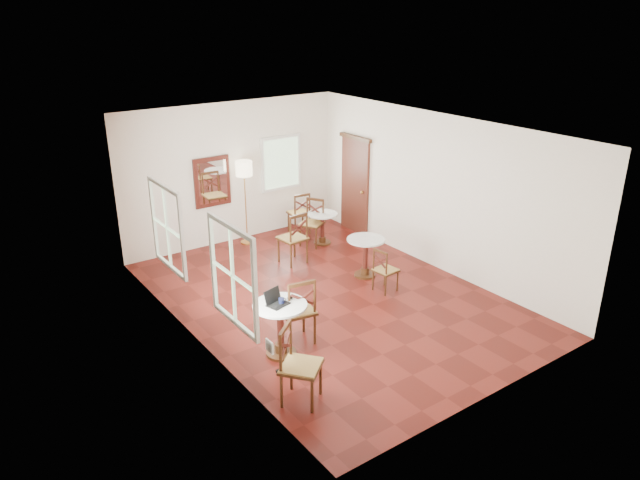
# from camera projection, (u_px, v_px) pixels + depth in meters

# --- Properties ---
(ground) EXTENTS (7.00, 7.00, 0.00)m
(ground) POSITION_uv_depth(u_px,v_px,m) (330.00, 298.00, 10.45)
(ground) COLOR #59150F
(ground) RESTS_ON ground
(room_shell) EXTENTS (5.02, 7.02, 3.01)m
(room_shell) POSITION_uv_depth(u_px,v_px,m) (318.00, 192.00, 9.93)
(room_shell) COLOR white
(room_shell) RESTS_ON ground
(cafe_table_near) EXTENTS (0.78, 0.78, 0.83)m
(cafe_table_near) POSITION_uv_depth(u_px,v_px,m) (280.00, 324.00, 8.57)
(cafe_table_near) COLOR #452511
(cafe_table_near) RESTS_ON ground
(cafe_table_mid) EXTENTS (0.72, 0.72, 0.76)m
(cafe_table_mid) POSITION_uv_depth(u_px,v_px,m) (366.00, 253.00, 11.13)
(cafe_table_mid) COLOR #452511
(cafe_table_mid) RESTS_ON ground
(cafe_table_back) EXTENTS (0.65, 0.65, 0.69)m
(cafe_table_back) POSITION_uv_depth(u_px,v_px,m) (322.00, 225.00, 12.70)
(cafe_table_back) COLOR #452511
(cafe_table_back) RESTS_ON ground
(chair_near_a) EXTENTS (0.58, 0.58, 1.08)m
(chair_near_a) POSITION_uv_depth(u_px,v_px,m) (297.00, 310.00, 8.89)
(chair_near_a) COLOR #452511
(chair_near_a) RESTS_ON ground
(chair_near_b) EXTENTS (0.70, 0.70, 1.07)m
(chair_near_b) POSITION_uv_depth(u_px,v_px,m) (299.00, 365.00, 7.54)
(chair_near_b) COLOR #452511
(chair_near_b) RESTS_ON ground
(chair_mid_a) EXTENTS (0.53, 0.53, 1.07)m
(chair_mid_a) POSITION_uv_depth(u_px,v_px,m) (293.00, 238.00, 11.68)
(chair_mid_a) COLOR #452511
(chair_mid_a) RESTS_ON ground
(chair_mid_b) EXTENTS (0.42, 0.42, 0.82)m
(chair_mid_b) POSITION_uv_depth(u_px,v_px,m) (385.00, 270.00, 10.56)
(chair_mid_b) COLOR #452511
(chair_mid_b) RESTS_ON ground
(chair_back_a) EXTENTS (0.50, 0.50, 0.96)m
(chair_back_a) POSITION_uv_depth(u_px,v_px,m) (299.00, 213.00, 13.27)
(chair_back_a) COLOR #452511
(chair_back_a) RESTS_ON ground
(chair_back_b) EXTENTS (0.63, 0.63, 0.99)m
(chair_back_b) POSITION_uv_depth(u_px,v_px,m) (312.00, 223.00, 12.63)
(chair_back_b) COLOR #452511
(chair_back_b) RESTS_ON ground
(floor_lamp) EXTENTS (0.35, 0.35, 1.82)m
(floor_lamp) POSITION_uv_depth(u_px,v_px,m) (244.00, 174.00, 12.32)
(floor_lamp) COLOR #BF8C3F
(floor_lamp) RESTS_ON ground
(laptop) EXTENTS (0.36, 0.32, 0.22)m
(laptop) POSITION_uv_depth(u_px,v_px,m) (276.00, 301.00, 8.43)
(laptop) COLOR black
(laptop) RESTS_ON cafe_table_near
(mouse) EXTENTS (0.11, 0.09, 0.04)m
(mouse) POSITION_uv_depth(u_px,v_px,m) (290.00, 298.00, 8.60)
(mouse) COLOR black
(mouse) RESTS_ON cafe_table_near
(navy_mug) EXTENTS (0.12, 0.08, 0.10)m
(navy_mug) POSITION_uv_depth(u_px,v_px,m) (282.00, 301.00, 8.44)
(navy_mug) COLOR black
(navy_mug) RESTS_ON cafe_table_near
(water_glass) EXTENTS (0.05, 0.05, 0.09)m
(water_glass) POSITION_uv_depth(u_px,v_px,m) (273.00, 297.00, 8.55)
(water_glass) COLOR white
(water_glass) RESTS_ON cafe_table_near
(power_adapter) EXTENTS (0.11, 0.07, 0.04)m
(power_adapter) POSITION_uv_depth(u_px,v_px,m) (280.00, 371.00, 8.31)
(power_adapter) COLOR black
(power_adapter) RESTS_ON ground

